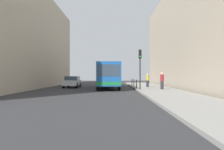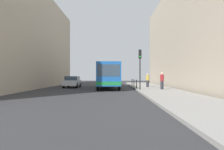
{
  "view_description": "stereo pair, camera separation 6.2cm",
  "coord_description": "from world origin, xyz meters",
  "px_view_note": "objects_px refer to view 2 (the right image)",
  "views": [
    {
      "loc": [
        0.83,
        -23.99,
        1.64
      ],
      "look_at": [
        0.64,
        1.13,
        1.64
      ],
      "focal_mm": 35.2,
      "sensor_mm": 36.0,
      "label": 1
    },
    {
      "loc": [
        0.9,
        -23.99,
        1.64
      ],
      "look_at": [
        0.64,
        1.13,
        1.64
      ],
      "focal_mm": 35.2,
      "sensor_mm": 36.0,
      "label": 2
    }
  ],
  "objects_px": {
    "car_beside_bus": "(72,81)",
    "traffic_light": "(140,62)",
    "pedestrian_mid_sidewalk": "(148,80)",
    "bollard_near": "(136,84)",
    "car_behind_bus": "(113,80)",
    "bus": "(108,74)",
    "pedestrian_near_signal": "(162,81)",
    "bollard_far": "(132,82)",
    "bollard_mid": "(134,83)"
  },
  "relations": [
    {
      "from": "car_behind_bus",
      "to": "pedestrian_mid_sidewalk",
      "type": "distance_m",
      "value": 10.11
    },
    {
      "from": "pedestrian_near_signal",
      "to": "pedestrian_mid_sidewalk",
      "type": "bearing_deg",
      "value": -155.44
    },
    {
      "from": "bus",
      "to": "car_beside_bus",
      "type": "height_order",
      "value": "bus"
    },
    {
      "from": "bollard_near",
      "to": "bollard_far",
      "type": "relative_size",
      "value": 1.0
    },
    {
      "from": "traffic_light",
      "to": "bollard_near",
      "type": "xyz_separation_m",
      "value": [
        -0.1,
        2.64,
        -2.38
      ]
    },
    {
      "from": "bollard_mid",
      "to": "bollard_far",
      "type": "distance_m",
      "value": 3.12
    },
    {
      "from": "bollard_near",
      "to": "bollard_far",
      "type": "distance_m",
      "value": 6.25
    },
    {
      "from": "pedestrian_near_signal",
      "to": "bollard_far",
      "type": "bearing_deg",
      "value": -150.72
    },
    {
      "from": "bus",
      "to": "traffic_light",
      "type": "xyz_separation_m",
      "value": [
        3.45,
        -4.63,
        1.28
      ]
    },
    {
      "from": "car_beside_bus",
      "to": "bollard_near",
      "type": "height_order",
      "value": "car_beside_bus"
    },
    {
      "from": "car_behind_bus",
      "to": "traffic_light",
      "type": "bearing_deg",
      "value": 103.88
    },
    {
      "from": "bus",
      "to": "pedestrian_mid_sidewalk",
      "type": "relative_size",
      "value": 6.64
    },
    {
      "from": "bus",
      "to": "traffic_light",
      "type": "bearing_deg",
      "value": 124.16
    },
    {
      "from": "car_beside_bus",
      "to": "traffic_light",
      "type": "height_order",
      "value": "traffic_light"
    },
    {
      "from": "bus",
      "to": "pedestrian_mid_sidewalk",
      "type": "bearing_deg",
      "value": 177.01
    },
    {
      "from": "bus",
      "to": "bollard_near",
      "type": "xyz_separation_m",
      "value": [
        3.35,
        -2.0,
        -1.1
      ]
    },
    {
      "from": "bus",
      "to": "pedestrian_near_signal",
      "type": "height_order",
      "value": "bus"
    },
    {
      "from": "bollard_mid",
      "to": "pedestrian_near_signal",
      "type": "distance_m",
      "value": 6.04
    },
    {
      "from": "bollard_near",
      "to": "pedestrian_mid_sidewalk",
      "type": "relative_size",
      "value": 0.57
    },
    {
      "from": "bus",
      "to": "pedestrian_near_signal",
      "type": "bearing_deg",
      "value": 140.13
    },
    {
      "from": "bus",
      "to": "traffic_light",
      "type": "height_order",
      "value": "traffic_light"
    },
    {
      "from": "bollard_near",
      "to": "bus",
      "type": "bearing_deg",
      "value": 149.23
    },
    {
      "from": "car_behind_bus",
      "to": "pedestrian_near_signal",
      "type": "bearing_deg",
      "value": 113.07
    },
    {
      "from": "bus",
      "to": "bollard_far",
      "type": "bearing_deg",
      "value": -130.77
    },
    {
      "from": "car_behind_bus",
      "to": "bollard_near",
      "type": "xyz_separation_m",
      "value": [
        2.69,
        -11.13,
        -0.16
      ]
    },
    {
      "from": "bollard_near",
      "to": "pedestrian_mid_sidewalk",
      "type": "distance_m",
      "value": 2.54
    },
    {
      "from": "bus",
      "to": "car_behind_bus",
      "type": "relative_size",
      "value": 2.49
    },
    {
      "from": "bus",
      "to": "car_beside_bus",
      "type": "relative_size",
      "value": 2.52
    },
    {
      "from": "bollard_near",
      "to": "car_behind_bus",
      "type": "bearing_deg",
      "value": 103.58
    },
    {
      "from": "car_beside_bus",
      "to": "bollard_mid",
      "type": "bearing_deg",
      "value": 175.83
    },
    {
      "from": "car_beside_bus",
      "to": "bollard_near",
      "type": "relative_size",
      "value": 4.64
    },
    {
      "from": "car_beside_bus",
      "to": "bollard_near",
      "type": "bearing_deg",
      "value": 155.28
    },
    {
      "from": "bollard_mid",
      "to": "pedestrian_near_signal",
      "type": "relative_size",
      "value": 0.54
    },
    {
      "from": "pedestrian_mid_sidewalk",
      "to": "car_behind_bus",
      "type": "bearing_deg",
      "value": -31.79
    },
    {
      "from": "pedestrian_mid_sidewalk",
      "to": "car_beside_bus",
      "type": "bearing_deg",
      "value": 23.3
    },
    {
      "from": "car_behind_bus",
      "to": "pedestrian_mid_sidewalk",
      "type": "relative_size",
      "value": 2.67
    },
    {
      "from": "bollard_far",
      "to": "pedestrian_mid_sidewalk",
      "type": "distance_m",
      "value": 4.58
    },
    {
      "from": "bus",
      "to": "pedestrian_mid_sidewalk",
      "type": "xyz_separation_m",
      "value": [
        4.92,
        -0.04,
        -0.74
      ]
    },
    {
      "from": "traffic_light",
      "to": "pedestrian_mid_sidewalk",
      "type": "height_order",
      "value": "traffic_light"
    },
    {
      "from": "car_beside_bus",
      "to": "bollard_far",
      "type": "relative_size",
      "value": 4.64
    },
    {
      "from": "traffic_light",
      "to": "bollard_mid",
      "type": "height_order",
      "value": "traffic_light"
    },
    {
      "from": "bollard_near",
      "to": "pedestrian_near_signal",
      "type": "relative_size",
      "value": 0.54
    },
    {
      "from": "bollard_far",
      "to": "car_behind_bus",
      "type": "bearing_deg",
      "value": 118.84
    },
    {
      "from": "bollard_near",
      "to": "car_beside_bus",
      "type": "bearing_deg",
      "value": 155.67
    },
    {
      "from": "traffic_light",
      "to": "bollard_near",
      "type": "relative_size",
      "value": 4.32
    },
    {
      "from": "bollard_mid",
      "to": "pedestrian_mid_sidewalk",
      "type": "relative_size",
      "value": 0.57
    },
    {
      "from": "bus",
      "to": "car_behind_bus",
      "type": "bearing_deg",
      "value": -96.68
    },
    {
      "from": "bollard_far",
      "to": "pedestrian_mid_sidewalk",
      "type": "relative_size",
      "value": 0.57
    },
    {
      "from": "traffic_light",
      "to": "bollard_mid",
      "type": "relative_size",
      "value": 4.32
    },
    {
      "from": "bollard_mid",
      "to": "car_beside_bus",
      "type": "bearing_deg",
      "value": 176.23
    }
  ]
}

